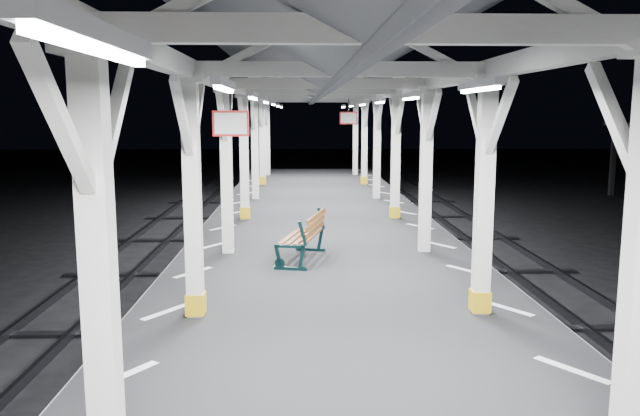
{
  "coord_description": "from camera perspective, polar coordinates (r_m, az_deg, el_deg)",
  "views": [
    {
      "loc": [
        -0.54,
        -6.43,
        3.81
      ],
      "look_at": [
        -0.2,
        4.09,
        2.2
      ],
      "focal_mm": 35.0,
      "sensor_mm": 36.0,
      "label": 1
    }
  ],
  "objects": [
    {
      "name": "canopy",
      "position": [
        6.48,
        3.05,
        15.31
      ],
      "size": [
        5.4,
        49.0,
        4.65
      ],
      "color": "silver",
      "rests_on": "platform"
    },
    {
      "name": "hazard_stripes_left",
      "position": [
        7.27,
        -17.5,
        -14.42
      ],
      "size": [
        1.0,
        48.0,
        0.01
      ],
      "primitive_type": "cube",
      "color": "silver",
      "rests_on": "platform"
    },
    {
      "name": "bench_mid",
      "position": [
        11.95,
        -1.29,
        -2.51
      ],
      "size": [
        1.0,
        1.79,
        0.92
      ],
      "rotation": [
        0.0,
        0.0,
        -0.24
      ],
      "color": "black",
      "rests_on": "platform"
    },
    {
      "name": "platform",
      "position": [
        7.25,
        2.76,
        -18.46
      ],
      "size": [
        6.0,
        50.0,
        1.0
      ],
      "primitive_type": "cube",
      "color": "black",
      "rests_on": "ground"
    },
    {
      "name": "hazard_stripes_right",
      "position": [
        7.63,
        22.02,
        -13.54
      ],
      "size": [
        1.0,
        48.0,
        0.01
      ],
      "primitive_type": "cube",
      "color": "silver",
      "rests_on": "platform"
    }
  ]
}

